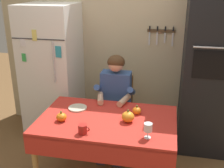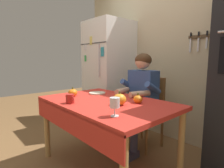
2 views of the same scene
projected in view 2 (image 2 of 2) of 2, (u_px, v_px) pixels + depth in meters
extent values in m
cube|color=#BCAD89|center=(175.00, 50.00, 2.58)|extent=(3.70, 0.10, 2.60)
cube|color=#4C3823|center=(203.00, 36.00, 2.22)|extent=(0.36, 0.02, 0.04)
cube|color=silver|center=(190.00, 46.00, 2.34)|extent=(0.02, 0.01, 0.18)
cube|color=black|center=(191.00, 35.00, 2.32)|extent=(0.02, 0.01, 0.06)
cube|color=silver|center=(198.00, 45.00, 2.26)|extent=(0.02, 0.01, 0.17)
cube|color=black|center=(199.00, 34.00, 2.24)|extent=(0.02, 0.01, 0.06)
cube|color=silver|center=(207.00, 43.00, 2.19)|extent=(0.02, 0.01, 0.14)
cube|color=black|center=(207.00, 33.00, 2.17)|extent=(0.02, 0.01, 0.06)
cube|color=silver|center=(215.00, 44.00, 2.11)|extent=(0.02, 0.01, 0.17)
cube|color=black|center=(216.00, 32.00, 2.09)|extent=(0.02, 0.01, 0.06)
cube|color=white|center=(109.00, 75.00, 3.11)|extent=(0.68, 0.68, 1.80)
cylinder|color=silver|center=(99.00, 61.00, 2.70)|extent=(0.02, 0.02, 0.50)
cube|color=#333335|center=(92.00, 43.00, 2.81)|extent=(0.67, 0.01, 0.01)
cube|color=teal|center=(102.00, 52.00, 2.65)|extent=(0.07, 0.02, 0.13)
cube|color=#E5D666|center=(91.00, 41.00, 2.83)|extent=(0.06, 0.01, 0.13)
cube|color=green|center=(85.00, 58.00, 2.99)|extent=(0.05, 0.01, 0.10)
cube|color=silver|center=(85.00, 47.00, 2.96)|extent=(0.06, 0.02, 0.09)
cylinder|color=tan|center=(47.00, 129.00, 2.13)|extent=(0.06, 0.06, 0.70)
cylinder|color=tan|center=(99.00, 115.00, 2.65)|extent=(0.06, 0.06, 0.70)
cylinder|color=tan|center=(181.00, 146.00, 1.70)|extent=(0.06, 0.06, 0.70)
cube|color=red|center=(106.00, 103.00, 1.87)|extent=(1.40, 0.90, 0.04)
cube|color=red|center=(68.00, 121.00, 1.58)|extent=(1.40, 0.01, 0.20)
cube|color=brown|center=(144.00, 115.00, 2.38)|extent=(0.40, 0.40, 0.04)
cube|color=brown|center=(153.00, 94.00, 2.47)|extent=(0.36, 0.04, 0.48)
cylinder|color=brown|center=(126.00, 131.00, 2.43)|extent=(0.04, 0.04, 0.41)
cylinder|color=brown|center=(142.00, 125.00, 2.65)|extent=(0.04, 0.04, 0.41)
cylinder|color=brown|center=(146.00, 139.00, 2.18)|extent=(0.04, 0.04, 0.41)
cylinder|color=brown|center=(162.00, 131.00, 2.40)|extent=(0.04, 0.04, 0.41)
cube|color=#38384C|center=(119.00, 149.00, 2.26)|extent=(0.10, 0.22, 0.08)
cube|color=#38384C|center=(130.00, 156.00, 2.11)|extent=(0.10, 0.22, 0.08)
cylinder|color=#38384C|center=(122.00, 134.00, 2.27)|extent=(0.09, 0.09, 0.38)
cylinder|color=#38384C|center=(134.00, 139.00, 2.13)|extent=(0.09, 0.09, 0.38)
cube|color=#38384C|center=(131.00, 111.00, 2.34)|extent=(0.12, 0.40, 0.11)
cube|color=#38384C|center=(142.00, 114.00, 2.20)|extent=(0.12, 0.40, 0.11)
cube|color=#33518E|center=(143.00, 89.00, 2.31)|extent=(0.36, 0.20, 0.48)
cylinder|color=#33518E|center=(128.00, 85.00, 2.41)|extent=(0.07, 0.26, 0.18)
cylinder|color=#33518E|center=(153.00, 88.00, 2.11)|extent=(0.07, 0.26, 0.18)
cylinder|color=#D8A884|center=(122.00, 91.00, 2.26)|extent=(0.13, 0.27, 0.07)
cylinder|color=#D8A884|center=(140.00, 94.00, 2.05)|extent=(0.13, 0.27, 0.07)
sphere|color=#D8A884|center=(143.00, 62.00, 2.25)|extent=(0.19, 0.19, 0.19)
ellipsoid|color=#472D19|center=(143.00, 60.00, 2.25)|extent=(0.21, 0.21, 0.17)
cylinder|color=#B2231E|center=(70.00, 99.00, 1.75)|extent=(0.08, 0.08, 0.09)
torus|color=#B2231E|center=(72.00, 99.00, 1.72)|extent=(0.05, 0.01, 0.05)
cylinder|color=white|center=(115.00, 116.00, 1.35)|extent=(0.06, 0.06, 0.01)
cylinder|color=white|center=(115.00, 112.00, 1.34)|extent=(0.01, 0.01, 0.06)
cylinder|color=white|center=(115.00, 103.00, 1.33)|extent=(0.08, 0.08, 0.08)
ellipsoid|color=orange|center=(73.00, 93.00, 2.08)|extent=(0.10, 0.10, 0.09)
cylinder|color=#4C6023|center=(73.00, 88.00, 2.08)|extent=(0.02, 0.02, 0.02)
ellipsoid|color=orange|center=(138.00, 99.00, 1.76)|extent=(0.09, 0.09, 0.08)
cylinder|color=#4C6023|center=(138.00, 94.00, 1.75)|extent=(0.02, 0.02, 0.02)
ellipsoid|color=orange|center=(119.00, 99.00, 1.68)|extent=(0.13, 0.13, 0.11)
cylinder|color=#4C6023|center=(119.00, 93.00, 1.67)|extent=(0.02, 0.02, 0.02)
cylinder|color=beige|center=(97.00, 93.00, 2.24)|extent=(0.20, 0.20, 0.02)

